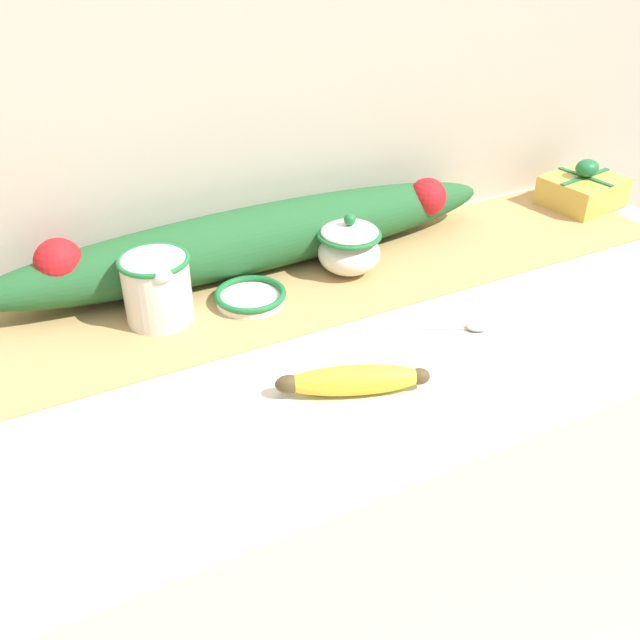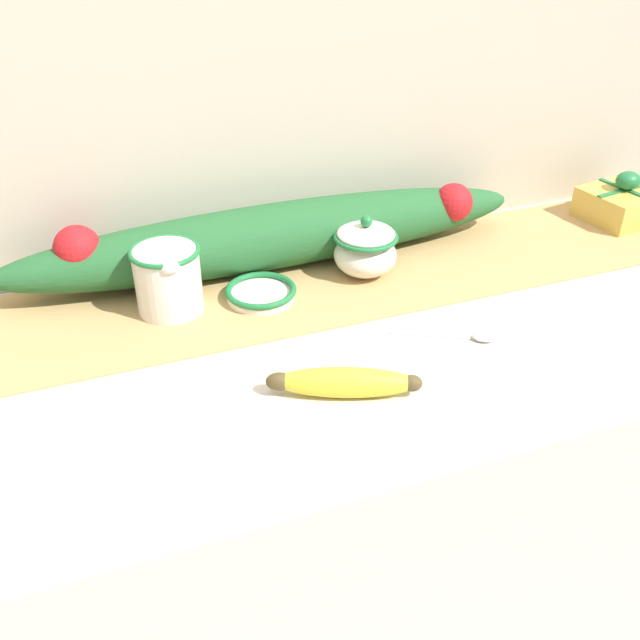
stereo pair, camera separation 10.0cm
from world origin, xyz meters
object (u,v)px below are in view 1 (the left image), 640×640
(spoon, at_px, (469,327))
(gift_box, at_px, (583,189))
(cream_pitcher, at_px, (157,286))
(small_dish, at_px, (250,297))
(banana, at_px, (353,380))
(sugar_bowl, at_px, (349,247))

(spoon, height_order, gift_box, gift_box)
(spoon, bearing_deg, cream_pitcher, 177.28)
(spoon, relative_size, gift_box, 0.88)
(small_dish, relative_size, gift_box, 0.70)
(cream_pitcher, relative_size, banana, 0.63)
(sugar_bowl, bearing_deg, gift_box, 3.28)
(cream_pitcher, bearing_deg, gift_box, 1.99)
(cream_pitcher, distance_m, spoon, 0.47)
(banana, distance_m, gift_box, 0.79)
(small_dish, bearing_deg, cream_pitcher, 172.15)
(cream_pitcher, relative_size, spoon, 0.87)
(sugar_bowl, bearing_deg, banana, -118.36)
(cream_pitcher, height_order, small_dish, cream_pitcher)
(small_dish, distance_m, gift_box, 0.75)
(gift_box, bearing_deg, sugar_bowl, -176.72)
(small_dish, xyz_separation_m, spoon, (0.26, -0.22, -0.01))
(cream_pitcher, distance_m, sugar_bowl, 0.33)
(cream_pitcher, height_order, gift_box, cream_pitcher)
(sugar_bowl, relative_size, spoon, 0.75)
(sugar_bowl, xyz_separation_m, gift_box, (0.56, 0.03, -0.01))
(cream_pitcher, relative_size, gift_box, 0.77)
(banana, height_order, gift_box, gift_box)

